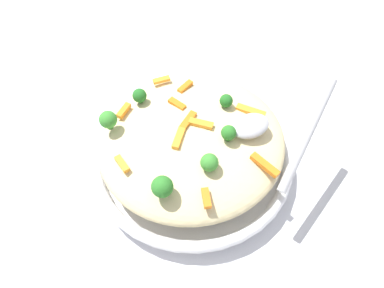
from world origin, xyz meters
name	(u,v)px	position (x,y,z in m)	size (l,w,h in m)	color
ground_plane	(192,164)	(0.00, 0.00, 0.00)	(2.40, 2.40, 0.00)	silver
serving_bowl	(192,157)	(0.00, 0.00, 0.02)	(0.31, 0.31, 0.04)	silver
pasta_mound	(192,141)	(0.00, 0.00, 0.06)	(0.27, 0.26, 0.06)	beige
carrot_piece_0	(160,81)	(0.00, -0.11, 0.09)	(0.03, 0.01, 0.01)	orange
carrot_piece_1	(177,104)	(0.00, -0.05, 0.09)	(0.03, 0.01, 0.01)	orange
carrot_piece_2	(179,138)	(0.02, 0.01, 0.10)	(0.03, 0.01, 0.01)	orange
carrot_piece_3	(185,87)	(-0.03, -0.08, 0.09)	(0.03, 0.01, 0.01)	orange
carrot_piece_4	(206,198)	(0.03, 0.10, 0.09)	(0.03, 0.01, 0.01)	orange
carrot_piece_5	(122,164)	(0.11, 0.01, 0.09)	(0.03, 0.01, 0.01)	orange
carrot_piece_6	(265,165)	(-0.06, 0.09, 0.09)	(0.04, 0.01, 0.01)	orange
carrot_piece_7	(185,122)	(0.00, -0.01, 0.10)	(0.03, 0.01, 0.01)	orange
carrot_piece_8	(200,122)	(-0.01, 0.00, 0.10)	(0.03, 0.01, 0.01)	orange
carrot_piece_9	(124,111)	(0.07, -0.08, 0.09)	(0.03, 0.01, 0.01)	orange
carrot_piece_10	(251,111)	(-0.09, 0.01, 0.09)	(0.04, 0.01, 0.01)	orange
broccoli_floret_0	(229,133)	(-0.04, 0.04, 0.11)	(0.02, 0.02, 0.03)	#296820
broccoli_floret_1	(209,163)	(0.01, 0.07, 0.10)	(0.02, 0.02, 0.03)	#377928
broccoli_floret_2	(108,120)	(0.10, -0.06, 0.10)	(0.03, 0.03, 0.03)	#377928
broccoli_floret_3	(226,101)	(-0.06, -0.02, 0.10)	(0.02, 0.02, 0.02)	#205B1C
broccoli_floret_4	(162,187)	(0.07, 0.07, 0.10)	(0.03, 0.03, 0.03)	#296820
broccoli_floret_5	(140,96)	(0.05, -0.08, 0.10)	(0.02, 0.02, 0.02)	#205B1C
serving_spoon	(270,129)	(-0.09, 0.06, 0.11)	(0.14, 0.13, 0.07)	#B7B7BC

